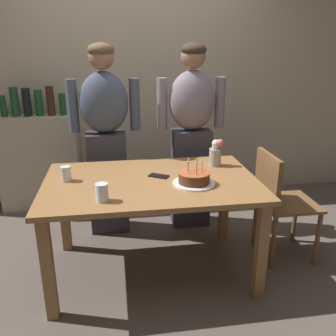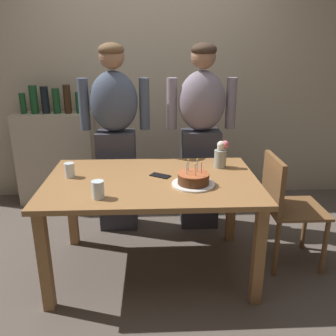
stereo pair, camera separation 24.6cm
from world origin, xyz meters
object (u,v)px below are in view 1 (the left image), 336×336
Objects in this scene: birthday_cake at (194,179)px; cell_phone at (159,176)px; flower_vase at (216,153)px; water_glass_near at (66,174)px; person_woman_cardigan at (191,135)px; water_glass_far at (102,192)px; person_man_bearded at (106,138)px; dining_chair at (278,197)px.

birthday_cake is 0.29m from cell_phone.
birthday_cake is at bearing -124.95° from flower_vase.
water_glass_near reaches higher than cell_phone.
person_woman_cardigan is (0.38, 0.66, 0.13)m from cell_phone.
person_man_bearded reaches higher than water_glass_far.
water_glass_near is at bearing 89.43° from dining_chair.
cell_phone is 0.96m from dining_chair.
person_man_bearded reaches higher than flower_vase.
water_glass_near is 1.61m from dining_chair.
birthday_cake is 0.34× the size of dining_chair.
person_woman_cardigan reaches higher than cell_phone.
cell_phone is 0.09× the size of person_man_bearded.
cell_phone is at bearing -0.95° from water_glass_near.
person_woman_cardigan reaches higher than birthday_cake.
birthday_cake is at bearing -7.24° from cell_phone.
person_woman_cardigan is (0.16, 0.84, 0.09)m from birthday_cake.
person_man_bearded is at bearing 0.00° from person_woman_cardigan.
dining_chair is (1.31, -0.66, -0.36)m from person_man_bearded.
water_glass_far is 0.07× the size of person_woman_cardigan.
person_man_bearded is at bearing 89.10° from water_glass_far.
cell_phone is at bearing 140.61° from birthday_cake.
person_woman_cardigan reaches higher than dining_chair.
cell_phone is (0.65, -0.01, -0.05)m from water_glass_near.
cell_phone is 0.77m from person_woman_cardigan.
birthday_cake is 0.18× the size of person_woman_cardigan.
person_man_bearded is (0.02, 1.03, 0.08)m from water_glass_far.
flower_vase is 0.25× the size of dining_chair.
cell_phone is 0.67× the size of flower_vase.
flower_vase is at bearing 150.64° from person_man_bearded.
dining_chair is at bearing 13.86° from birthday_cake.
person_woman_cardigan is at bearing 32.09° from water_glass_near.
birthday_cake is 0.44m from flower_vase.
water_glass_far is 1.03m from person_man_bearded.
water_glass_far reaches higher than cell_phone.
flower_vase reaches higher than water_glass_near.
person_man_bearded reaches higher than water_glass_near.
flower_vase is at bearing 68.37° from dining_chair.
person_woman_cardigan reaches higher than water_glass_far.
flower_vase is 0.13× the size of person_man_bearded.
person_woman_cardigan is at bearing 100.86° from flower_vase.
person_man_bearded is at bearing 67.18° from water_glass_near.
person_man_bearded is (-0.38, 0.66, 0.13)m from cell_phone.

